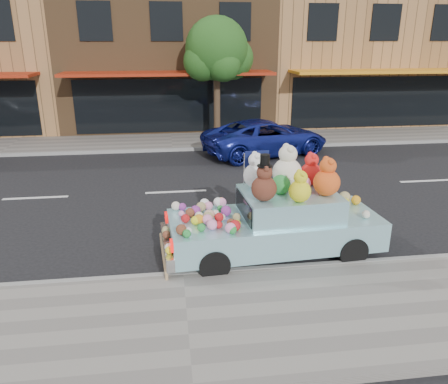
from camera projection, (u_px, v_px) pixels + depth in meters
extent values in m
plane|color=black|center=(176.00, 192.00, 12.97)|extent=(120.00, 120.00, 0.00)
cube|color=gray|center=(188.00, 324.00, 6.87)|extent=(60.00, 3.00, 0.12)
cube|color=gray|center=(172.00, 142.00, 19.02)|extent=(60.00, 3.00, 0.12)
cube|color=gray|center=(183.00, 275.00, 8.27)|extent=(60.00, 0.12, 0.13)
cube|color=gray|center=(172.00, 150.00, 17.62)|extent=(60.00, 0.12, 0.13)
cube|color=brown|center=(167.00, 55.00, 23.02)|extent=(10.00, 8.00, 7.00)
cube|color=black|center=(170.00, 106.00, 19.96)|extent=(8.50, 0.06, 2.40)
cube|color=#9F250E|center=(169.00, 73.00, 18.64)|extent=(9.00, 1.80, 0.12)
cube|color=black|center=(95.00, 21.00, 18.39)|extent=(1.40, 0.06, 1.60)
cube|color=black|center=(166.00, 21.00, 18.77)|extent=(1.40, 0.06, 1.60)
cube|color=black|center=(235.00, 22.00, 19.14)|extent=(1.40, 0.06, 1.60)
cube|color=#A67445|center=(348.00, 54.00, 24.26)|extent=(10.00, 8.00, 7.00)
cube|color=black|center=(377.00, 102.00, 21.20)|extent=(8.50, 0.06, 2.40)
cube|color=orange|center=(389.00, 71.00, 19.88)|extent=(9.00, 1.80, 0.12)
cube|color=black|center=(323.00, 22.00, 19.63)|extent=(1.40, 0.06, 1.60)
cube|color=black|center=(386.00, 23.00, 20.01)|extent=(1.40, 0.06, 1.60)
cube|color=black|center=(446.00, 23.00, 20.38)|extent=(1.40, 0.06, 1.60)
cylinder|color=#38281C|center=(217.00, 105.00, 18.76)|extent=(0.28, 0.28, 3.20)
sphere|color=#214F16|center=(217.00, 48.00, 17.99)|extent=(2.60, 2.60, 2.60)
sphere|color=#214F16|center=(232.00, 58.00, 18.49)|extent=(1.80, 1.80, 1.80)
sphere|color=#214F16|center=(203.00, 61.00, 17.89)|extent=(1.60, 1.60, 1.60)
sphere|color=#214F16|center=(223.00, 64.00, 17.65)|extent=(1.40, 1.40, 1.40)
sphere|color=#214F16|center=(208.00, 56.00, 18.61)|extent=(1.60, 1.60, 1.60)
imported|color=#1B2797|center=(266.00, 137.00, 16.92)|extent=(5.37, 3.64, 1.37)
cylinder|color=black|center=(353.00, 251.00, 8.69)|extent=(0.61, 0.24, 0.60)
cylinder|color=black|center=(321.00, 221.00, 10.14)|extent=(0.61, 0.24, 0.60)
cylinder|color=black|center=(214.00, 265.00, 8.18)|extent=(0.61, 0.24, 0.60)
cylinder|color=black|center=(202.00, 231.00, 9.62)|extent=(0.61, 0.24, 0.60)
cube|color=#98D6E3|center=(274.00, 230.00, 9.08)|extent=(4.40, 1.97, 0.60)
cube|color=#98D6E3|center=(289.00, 204.00, 8.95)|extent=(1.99, 1.62, 0.50)
cube|color=silver|center=(167.00, 245.00, 8.72)|extent=(0.27, 1.79, 0.26)
cube|color=red|center=(172.00, 246.00, 7.99)|extent=(0.08, 0.28, 0.16)
cube|color=red|center=(167.00, 217.00, 9.25)|extent=(0.08, 0.28, 0.16)
cube|color=black|center=(244.00, 207.00, 8.77)|extent=(0.12, 1.30, 0.40)
sphere|color=#512417|center=(264.00, 188.00, 8.34)|extent=(0.49, 0.49, 0.49)
sphere|color=#512417|center=(264.00, 172.00, 8.23)|extent=(0.31, 0.31, 0.31)
sphere|color=#512417|center=(266.00, 169.00, 8.10)|extent=(0.12, 0.12, 0.12)
sphere|color=#512417|center=(263.00, 166.00, 8.30)|extent=(0.12, 0.12, 0.12)
cylinder|color=black|center=(265.00, 166.00, 8.19)|extent=(0.29, 0.29, 0.02)
cylinder|color=black|center=(265.00, 160.00, 8.15)|extent=(0.18, 0.18, 0.22)
sphere|color=beige|center=(287.00, 173.00, 9.09)|extent=(0.62, 0.62, 0.62)
sphere|color=beige|center=(288.00, 154.00, 8.96)|extent=(0.39, 0.39, 0.39)
sphere|color=beige|center=(290.00, 150.00, 8.79)|extent=(0.15, 0.15, 0.15)
sphere|color=beige|center=(287.00, 147.00, 9.05)|extent=(0.15, 0.15, 0.15)
sphere|color=#DF4A15|center=(327.00, 183.00, 8.62)|extent=(0.53, 0.53, 0.53)
sphere|color=#DF4A15|center=(328.00, 166.00, 8.50)|extent=(0.33, 0.33, 0.33)
sphere|color=#DF4A15|center=(331.00, 162.00, 8.36)|extent=(0.13, 0.13, 0.13)
sphere|color=#DF4A15|center=(326.00, 159.00, 8.58)|extent=(0.13, 0.13, 0.13)
sphere|color=red|center=(311.00, 174.00, 9.27)|extent=(0.48, 0.48, 0.48)
sphere|color=red|center=(312.00, 160.00, 9.16)|extent=(0.30, 0.30, 0.30)
sphere|color=red|center=(314.00, 157.00, 9.03)|extent=(0.11, 0.11, 0.11)
sphere|color=red|center=(311.00, 154.00, 9.23)|extent=(0.11, 0.11, 0.11)
sphere|color=white|center=(256.00, 176.00, 9.09)|extent=(0.52, 0.52, 0.52)
sphere|color=white|center=(256.00, 160.00, 8.98)|extent=(0.32, 0.32, 0.32)
sphere|color=white|center=(257.00, 157.00, 8.84)|extent=(0.12, 0.12, 0.12)
sphere|color=white|center=(255.00, 154.00, 9.05)|extent=(0.12, 0.12, 0.12)
sphere|color=yellow|center=(300.00, 191.00, 8.28)|extent=(0.43, 0.43, 0.43)
sphere|color=yellow|center=(301.00, 177.00, 8.19)|extent=(0.27, 0.27, 0.27)
sphere|color=yellow|center=(302.00, 174.00, 8.08)|extent=(0.10, 0.10, 0.10)
sphere|color=yellow|center=(299.00, 172.00, 8.25)|extent=(0.10, 0.10, 0.10)
sphere|color=#227E31|center=(281.00, 185.00, 8.77)|extent=(0.40, 0.40, 0.40)
sphere|color=pink|center=(303.00, 184.00, 8.92)|extent=(0.32, 0.32, 0.32)
sphere|color=beige|center=(199.00, 216.00, 8.75)|extent=(0.18, 0.18, 0.18)
sphere|color=pink|center=(207.00, 219.00, 8.55)|extent=(0.21, 0.21, 0.21)
sphere|color=white|center=(188.00, 231.00, 8.14)|extent=(0.13, 0.13, 0.13)
sphere|color=pink|center=(231.00, 228.00, 8.16)|extent=(0.21, 0.21, 0.21)
sphere|color=#7D2A81|center=(196.00, 211.00, 8.98)|extent=(0.21, 0.21, 0.21)
sphere|color=#227E31|center=(220.00, 208.00, 9.22)|extent=(0.13, 0.13, 0.13)
sphere|color=#A91215|center=(219.00, 225.00, 8.38)|extent=(0.14, 0.14, 0.14)
sphere|color=#7D2A81|center=(226.00, 211.00, 8.96)|extent=(0.22, 0.22, 0.22)
sphere|color=yellow|center=(237.00, 224.00, 8.42)|extent=(0.16, 0.16, 0.16)
sphere|color=brown|center=(181.00, 230.00, 8.10)|extent=(0.21, 0.21, 0.21)
sphere|color=#227E31|center=(201.00, 227.00, 8.25)|extent=(0.16, 0.16, 0.16)
sphere|color=#A91215|center=(208.00, 206.00, 9.33)|extent=(0.14, 0.14, 0.14)
sphere|color=#958651|center=(208.00, 217.00, 8.65)|extent=(0.21, 0.21, 0.21)
sphere|color=beige|center=(216.00, 213.00, 8.96)|extent=(0.14, 0.14, 0.14)
sphere|color=white|center=(205.00, 203.00, 9.39)|extent=(0.21, 0.21, 0.21)
sphere|color=orange|center=(221.00, 202.00, 9.48)|extent=(0.20, 0.20, 0.20)
sphere|color=#227E31|center=(187.00, 234.00, 7.99)|extent=(0.16, 0.16, 0.16)
sphere|color=brown|center=(231.00, 222.00, 8.48)|extent=(0.15, 0.15, 0.15)
sphere|color=beige|center=(222.00, 217.00, 8.75)|extent=(0.14, 0.14, 0.14)
sphere|color=orange|center=(199.00, 219.00, 8.58)|extent=(0.20, 0.20, 0.20)
sphere|color=#A91215|center=(235.00, 226.00, 8.27)|extent=(0.22, 0.22, 0.22)
sphere|color=#7D2A81|center=(182.00, 207.00, 9.25)|extent=(0.16, 0.16, 0.16)
sphere|color=pink|center=(182.00, 214.00, 8.94)|extent=(0.13, 0.13, 0.13)
sphere|color=pink|center=(222.00, 202.00, 9.45)|extent=(0.20, 0.20, 0.20)
sphere|color=pink|center=(212.00, 225.00, 8.31)|extent=(0.21, 0.21, 0.21)
sphere|color=#A91215|center=(219.00, 217.00, 8.69)|extent=(0.18, 0.18, 0.18)
sphere|color=#227E31|center=(232.00, 230.00, 8.14)|extent=(0.17, 0.17, 0.17)
sphere|color=#A91215|center=(185.00, 218.00, 8.64)|extent=(0.18, 0.18, 0.18)
sphere|color=white|center=(218.00, 202.00, 9.45)|extent=(0.21, 0.21, 0.21)
sphere|color=pink|center=(209.00, 206.00, 9.28)|extent=(0.19, 0.19, 0.19)
sphere|color=#958651|center=(201.00, 207.00, 9.19)|extent=(0.21, 0.21, 0.21)
sphere|color=beige|center=(176.00, 206.00, 9.26)|extent=(0.19, 0.19, 0.19)
sphere|color=brown|center=(190.00, 213.00, 8.90)|extent=(0.19, 0.19, 0.19)
sphere|color=brown|center=(193.00, 210.00, 9.10)|extent=(0.14, 0.14, 0.14)
sphere|color=#958651|center=(237.00, 217.00, 8.72)|extent=(0.17, 0.17, 0.17)
sphere|color=yellow|center=(195.00, 220.00, 8.55)|extent=(0.18, 0.18, 0.18)
sphere|color=#D8A88C|center=(209.00, 215.00, 8.74)|extent=(0.22, 0.22, 0.22)
sphere|color=#958651|center=(166.00, 231.00, 8.85)|extent=(0.17, 0.17, 0.17)
sphere|color=white|center=(169.00, 247.00, 8.18)|extent=(0.15, 0.15, 0.15)
sphere|color=brown|center=(168.00, 245.00, 8.30)|extent=(0.13, 0.13, 0.13)
sphere|color=yellow|center=(169.00, 250.00, 8.08)|extent=(0.15, 0.15, 0.15)
sphere|color=brown|center=(167.00, 235.00, 8.69)|extent=(0.17, 0.17, 0.17)
sphere|color=#7D2A81|center=(168.00, 245.00, 8.31)|extent=(0.13, 0.13, 0.13)
sphere|color=#958651|center=(166.00, 229.00, 8.97)|extent=(0.14, 0.14, 0.14)
sphere|color=brown|center=(168.00, 246.00, 8.24)|extent=(0.14, 0.14, 0.14)
sphere|color=#958651|center=(345.00, 197.00, 9.68)|extent=(0.26, 0.26, 0.26)
sphere|color=yellow|center=(345.00, 203.00, 9.36)|extent=(0.23, 0.23, 0.23)
sphere|color=orange|center=(356.00, 200.00, 9.58)|extent=(0.21, 0.21, 0.21)
sphere|color=beige|center=(366.00, 214.00, 8.85)|extent=(0.17, 0.17, 0.17)
cylinder|color=#997A54|center=(167.00, 278.00, 8.00)|extent=(0.06, 0.06, 0.17)
sphere|color=#997A54|center=(167.00, 273.00, 7.96)|extent=(0.07, 0.07, 0.07)
cylinder|color=#997A54|center=(166.00, 275.00, 8.08)|extent=(0.06, 0.06, 0.17)
sphere|color=#997A54|center=(166.00, 271.00, 8.05)|extent=(0.07, 0.07, 0.07)
cylinder|color=#997A54|center=(166.00, 273.00, 8.16)|extent=(0.06, 0.06, 0.17)
sphere|color=#997A54|center=(166.00, 268.00, 8.13)|extent=(0.07, 0.07, 0.07)
cylinder|color=#997A54|center=(166.00, 270.00, 8.24)|extent=(0.06, 0.06, 0.17)
sphere|color=#997A54|center=(166.00, 266.00, 8.21)|extent=(0.07, 0.07, 0.07)
cylinder|color=#997A54|center=(165.00, 268.00, 8.33)|extent=(0.06, 0.06, 0.17)
sphere|color=#997A54|center=(165.00, 264.00, 8.30)|extent=(0.07, 0.07, 0.07)
cylinder|color=#997A54|center=(165.00, 266.00, 8.41)|extent=(0.06, 0.06, 0.17)
sphere|color=#997A54|center=(165.00, 261.00, 8.38)|extent=(0.07, 0.07, 0.07)
cylinder|color=#997A54|center=(165.00, 264.00, 8.49)|extent=(0.06, 0.06, 0.17)
sphere|color=#997A54|center=(165.00, 259.00, 8.46)|extent=(0.07, 0.07, 0.07)
cylinder|color=#997A54|center=(164.00, 261.00, 8.58)|extent=(0.06, 0.06, 0.17)
sphere|color=#997A54|center=(164.00, 257.00, 8.54)|extent=(0.07, 0.07, 0.07)
cylinder|color=#997A54|center=(164.00, 259.00, 8.66)|extent=(0.06, 0.06, 0.17)
sphere|color=#997A54|center=(164.00, 255.00, 8.63)|extent=(0.07, 0.07, 0.07)
cylinder|color=#997A54|center=(164.00, 257.00, 8.74)|extent=(0.06, 0.06, 0.17)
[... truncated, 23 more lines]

